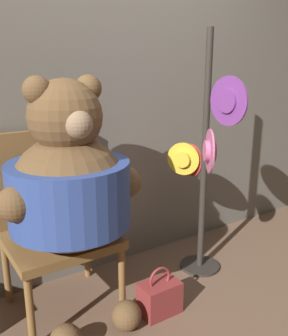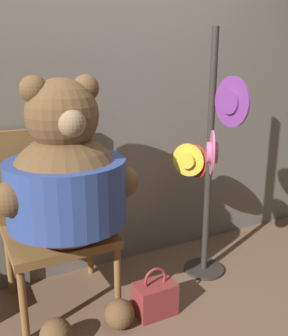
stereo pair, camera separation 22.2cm
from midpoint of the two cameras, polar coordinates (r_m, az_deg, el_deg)
name	(u,v)px [view 2 (the right image)]	position (r m, az deg, el deg)	size (l,w,h in m)	color
ground_plane	(152,321)	(2.29, 4.30, -22.35)	(14.00, 14.00, 0.00)	brown
wall_back	(97,96)	(2.50, -4.56, 10.85)	(8.00, 0.10, 2.40)	slate
chair	(54,214)	(2.28, -10.91, -6.92)	(0.59, 0.54, 1.04)	olive
teddy_bear	(67,184)	(2.04, -8.70, -2.43)	(0.78, 0.70, 1.36)	brown
hat_display_rack	(208,167)	(2.45, 12.28, 0.18)	(0.31, 0.58, 1.62)	#332D28
handbag_on_ground	(155,298)	(2.29, 4.64, -19.18)	(0.23, 0.15, 0.30)	maroon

